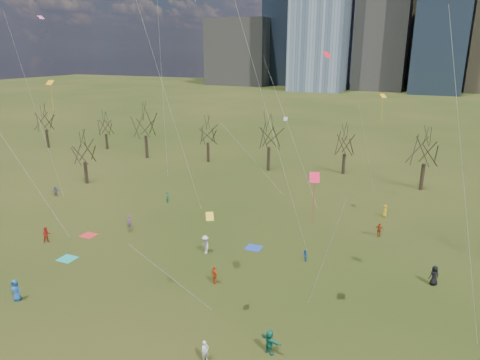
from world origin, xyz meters
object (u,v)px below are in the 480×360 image
at_px(person_0, 16,290).
at_px(person_4, 214,275).
at_px(person_2, 47,235).
at_px(blanket_crimson, 89,235).
at_px(person_1, 205,351).
at_px(blanket_teal, 67,259).
at_px(blanket_navy, 254,248).

bearing_deg(person_0, person_4, 24.75).
xyz_separation_m(person_2, person_4, (20.04, -0.29, -0.07)).
relative_size(blanket_crimson, person_4, 0.97).
xyz_separation_m(person_0, person_1, (17.46, -0.12, -0.17)).
distance_m(person_1, person_2, 25.63).
xyz_separation_m(blanket_teal, person_0, (1.71, -7.12, 0.92)).
height_order(blanket_crimson, person_4, person_4).
bearing_deg(person_2, blanket_crimson, -11.64).
bearing_deg(blanket_navy, blanket_crimson, -166.06).
relative_size(blanket_teal, person_2, 0.90).
relative_size(blanket_navy, blanket_crimson, 1.00).
height_order(person_0, person_1, person_0).
bearing_deg(person_0, person_1, -8.65).
xyz_separation_m(person_0, person_2, (-6.44, 9.13, -0.04)).
relative_size(person_0, person_4, 1.13).
height_order(blanket_teal, person_1, person_1).
distance_m(person_0, person_4, 16.22).
bearing_deg(blanket_crimson, person_1, -30.34).
bearing_deg(blanket_navy, person_0, -130.25).
height_order(blanket_teal, person_0, person_0).
bearing_deg(blanket_crimson, person_2, -131.02).
distance_m(person_0, person_2, 11.17).
distance_m(person_0, person_1, 17.47).
distance_m(blanket_teal, person_2, 5.21).
distance_m(blanket_teal, person_4, 15.43).
bearing_deg(blanket_teal, blanket_navy, 31.14).
xyz_separation_m(blanket_navy, person_1, (3.33, -16.82, 0.75)).
bearing_deg(blanket_teal, person_1, -20.70).
height_order(person_0, person_4, person_0).
distance_m(person_1, person_4, 9.75).
height_order(blanket_teal, blanket_crimson, same).
relative_size(blanket_navy, person_1, 1.05).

